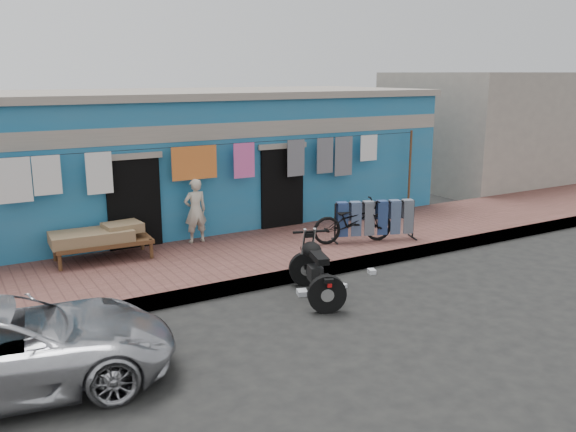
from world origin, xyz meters
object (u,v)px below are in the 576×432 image
at_px(car, 3,347).
at_px(jeans_rack, 375,220).
at_px(seated_person, 195,211).
at_px(charpoy, 103,243).
at_px(motorcycle, 316,268).
at_px(bicycle, 353,216).

height_order(car, jeans_rack, car).
bearing_deg(seated_person, charpoy, 6.16).
height_order(car, motorcycle, car).
height_order(seated_person, jeans_rack, seated_person).
xyz_separation_m(seated_person, motorcycle, (0.73, -3.55, -0.40)).
bearing_deg(car, jeans_rack, -63.86).
bearing_deg(motorcycle, charpoy, 147.72).
distance_m(motorcycle, jeans_rack, 3.19).
relative_size(bicycle, jeans_rack, 0.93).
relative_size(bicycle, charpoy, 0.89).
bearing_deg(bicycle, seated_person, 74.50).
height_order(charpoy, jeans_rack, jeans_rack).
distance_m(seated_person, motorcycle, 3.65).
bearing_deg(seated_person, motorcycle, 100.39).
xyz_separation_m(car, bicycle, (7.09, 2.58, 0.23)).
relative_size(seated_person, charpoy, 0.70).
bearing_deg(jeans_rack, motorcycle, -146.44).
bearing_deg(car, charpoy, -20.57).
bearing_deg(seated_person, jeans_rack, 150.83).
xyz_separation_m(bicycle, motorcycle, (-2.14, -1.85, -0.27)).
bearing_deg(motorcycle, bicycle, 58.58).
height_order(car, bicycle, bicycle).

